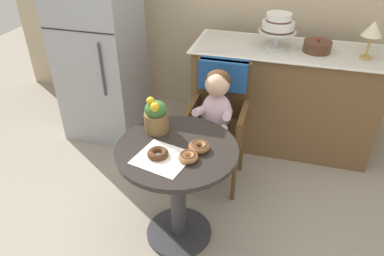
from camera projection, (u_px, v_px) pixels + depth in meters
ground_plane at (179, 233)px, 2.51m from camera, size 8.00×8.00×0.00m
cafe_table at (178, 176)px, 2.23m from camera, size 0.72×0.72×0.72m
wicker_chair at (220, 105)px, 2.70m from camera, size 0.42×0.45×0.95m
seated_child at (216, 111)px, 2.55m from camera, size 0.27×0.32×0.73m
paper_napkin at (163, 158)px, 2.03m from camera, size 0.34×0.32×0.00m
donut_front at (199, 146)px, 2.08m from camera, size 0.12×0.12×0.05m
donut_mid at (158, 153)px, 2.03m from camera, size 0.12×0.12×0.04m
donut_side at (188, 156)px, 2.00m from camera, size 0.11×0.11×0.04m
flower_vase at (156, 115)px, 2.21m from camera, size 0.15×0.15×0.24m
display_counter at (282, 98)px, 3.19m from camera, size 1.56×0.62×0.90m
tiered_cake_stand at (278, 25)px, 2.87m from camera, size 0.30×0.30×0.28m
round_layer_cake at (317, 46)px, 2.87m from camera, size 0.22×0.22×0.11m
table_lamp at (373, 30)px, 2.66m from camera, size 0.15×0.15×0.28m
refrigerator at (99, 44)px, 3.17m from camera, size 0.64×0.63×1.70m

